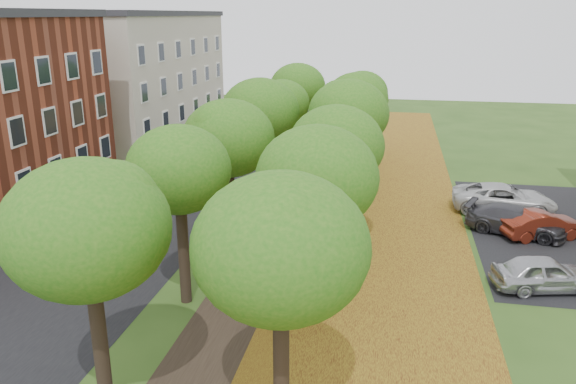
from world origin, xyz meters
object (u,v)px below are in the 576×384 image
at_px(car_white, 504,198).
at_px(car_red, 542,225).
at_px(car_silver, 545,273).
at_px(car_grey, 516,221).

bearing_deg(car_white, car_red, -160.32).
distance_m(car_silver, car_white, 9.11).
height_order(car_silver, car_grey, car_silver).
bearing_deg(car_red, car_white, -2.54).
relative_size(car_red, car_grey, 0.85).
bearing_deg(car_silver, car_grey, -12.76).
relative_size(car_red, car_white, 0.73).
xyz_separation_m(car_silver, car_grey, (0.00, 5.87, -0.01)).
xyz_separation_m(car_silver, car_white, (0.00, 9.11, 0.07)).
bearing_deg(car_grey, car_red, -82.67).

